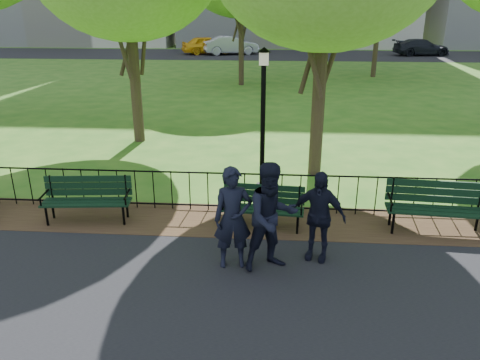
# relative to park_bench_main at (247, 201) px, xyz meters

# --- Properties ---
(ground) EXTENTS (120.00, 120.00, 0.00)m
(ground) POSITION_rel_park_bench_main_xyz_m (0.50, -1.26, -0.58)
(ground) COLOR #2A6119
(dirt_strip) EXTENTS (60.00, 1.60, 0.01)m
(dirt_strip) POSITION_rel_park_bench_main_xyz_m (0.50, 0.24, -0.57)
(dirt_strip) COLOR #312014
(dirt_strip) RESTS_ON ground
(far_street) EXTENTS (70.00, 9.00, 0.01)m
(far_street) POSITION_rel_park_bench_main_xyz_m (0.50, 33.74, -0.58)
(far_street) COLOR black
(far_street) RESTS_ON ground
(iron_fence) EXTENTS (24.06, 0.06, 1.00)m
(iron_fence) POSITION_rel_park_bench_main_xyz_m (0.50, 0.74, -0.08)
(iron_fence) COLOR black
(iron_fence) RESTS_ON ground
(park_bench_main) EXTENTS (1.75, 0.65, 0.94)m
(park_bench_main) POSITION_rel_park_bench_main_xyz_m (0.00, 0.00, 0.00)
(park_bench_main) COLOR black
(park_bench_main) RESTS_ON ground
(park_bench_left_a) EXTENTS (1.84, 0.73, 1.02)m
(park_bench_left_a) POSITION_rel_park_bench_main_xyz_m (-3.33, 0.08, 0.00)
(park_bench_left_a) COLOR black
(park_bench_left_a) RESTS_ON ground
(park_bench_right_a) EXTENTS (1.97, 0.74, 1.10)m
(park_bench_right_a) POSITION_rel_park_bench_main_xyz_m (3.74, 0.12, 0.05)
(park_bench_right_a) COLOR black
(park_bench_right_a) RESTS_ON ground
(lamppost) EXTENTS (0.30, 0.30, 3.39)m
(lamppost) POSITION_rel_park_bench_main_xyz_m (0.23, 2.05, 1.26)
(lamppost) COLOR black
(lamppost) RESTS_ON ground
(person_left) EXTENTS (0.72, 0.53, 1.79)m
(person_left) POSITION_rel_park_bench_main_xyz_m (-0.15, -1.51, 0.32)
(person_left) COLOR black
(person_left) RESTS_ON asphalt_path
(person_mid) EXTENTS (1.04, 0.82, 1.90)m
(person_mid) POSITION_rel_park_bench_main_xyz_m (0.50, -1.55, 0.38)
(person_mid) COLOR black
(person_mid) RESTS_ON asphalt_path
(person_right) EXTENTS (1.04, 0.67, 1.64)m
(person_right) POSITION_rel_park_bench_main_xyz_m (1.30, -1.16, 0.25)
(person_right) COLOR black
(person_right) RESTS_ON asphalt_path
(taxi) EXTENTS (4.85, 3.47, 1.53)m
(taxi) POSITION_rel_park_bench_main_xyz_m (-5.58, 34.07, 0.20)
(taxi) COLOR yellow
(taxi) RESTS_ON far_street
(sedan_silver) EXTENTS (5.08, 3.14, 1.58)m
(sedan_silver) POSITION_rel_park_bench_main_xyz_m (-3.46, 33.63, 0.22)
(sedan_silver) COLOR #B3B7BC
(sedan_silver) RESTS_ON far_street
(sedan_dark) EXTENTS (4.99, 2.69, 1.38)m
(sedan_dark) POSITION_rel_park_bench_main_xyz_m (12.98, 34.06, 0.12)
(sedan_dark) COLOR black
(sedan_dark) RESTS_ON far_street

